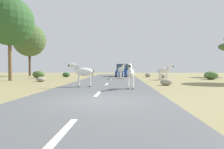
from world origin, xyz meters
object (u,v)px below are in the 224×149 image
at_px(bush_2, 66,75).
at_px(zebra_0, 131,73).
at_px(rock_1, 148,75).
at_px(tree_4, 29,40).
at_px(rock_2, 162,76).
at_px(car_0, 123,71).
at_px(tree_3, 9,21).
at_px(zebra_1, 121,70).
at_px(rock_0, 166,82).
at_px(zebra_3, 165,71).
at_px(bush_0, 39,74).
at_px(bush_1, 211,75).
at_px(rock_3, 41,79).
at_px(zebra_2, 83,72).

bearing_deg(bush_2, zebra_0, -63.80).
relative_size(bush_2, rock_1, 1.32).
bearing_deg(tree_4, zebra_0, -53.54).
bearing_deg(tree_4, rock_1, -9.49).
bearing_deg(rock_2, car_0, 141.91).
bearing_deg(rock_2, zebra_0, -107.66).
height_order(tree_3, bush_2, tree_3).
height_order(zebra_1, rock_0, zebra_1).
relative_size(zebra_3, tree_3, 0.20).
distance_m(zebra_0, car_0, 17.58).
bearing_deg(tree_4, zebra_3, -27.45).
bearing_deg(bush_0, bush_1, -6.75).
distance_m(rock_1, rock_2, 3.40).
bearing_deg(rock_3, rock_0, -18.25).
relative_size(zebra_1, rock_1, 2.07).
xyz_separation_m(bush_1, rock_0, (-6.45, -8.02, -0.21)).
height_order(zebra_1, rock_1, zebra_1).
height_order(zebra_2, rock_3, zebra_2).
relative_size(car_0, tree_3, 0.53).
bearing_deg(zebra_2, zebra_1, -22.15).
bearing_deg(zebra_1, tree_4, -62.96).
distance_m(bush_1, bush_2, 18.15).
xyz_separation_m(zebra_1, bush_1, (9.77, 0.24, -0.58)).
bearing_deg(rock_3, zebra_1, 30.34).
bearing_deg(car_0, zebra_3, -59.41).
relative_size(bush_2, rock_0, 1.20).
xyz_separation_m(car_0, rock_1, (3.46, -0.64, -0.57)).
distance_m(zebra_2, rock_2, 14.58).
bearing_deg(zebra_3, bush_0, -71.17).
bearing_deg(zebra_0, bush_0, -45.71).
bearing_deg(zebra_0, rock_0, -124.83).
distance_m(zebra_0, bush_0, 17.37).
bearing_deg(zebra_3, zebra_2, -6.56).
bearing_deg(tree_3, zebra_0, -35.17).
relative_size(zebra_1, zebra_2, 0.98).
bearing_deg(tree_4, bush_1, -20.03).
xyz_separation_m(tree_3, rock_0, (14.24, -4.94, -5.57)).
relative_size(zebra_2, tree_3, 0.21).
xyz_separation_m(zebra_2, bush_2, (-5.12, 15.29, -0.68)).
bearing_deg(rock_0, rock_1, 88.58).
height_order(rock_0, rock_3, rock_0).
height_order(zebra_0, tree_4, tree_4).
distance_m(tree_3, rock_3, 6.81).
bearing_deg(car_0, bush_1, -33.76).
bearing_deg(zebra_0, zebra_1, -81.20).
bearing_deg(rock_3, bush_0, 113.05).
xyz_separation_m(bush_2, rock_3, (0.26, -9.90, -0.09)).
relative_size(bush_1, bush_2, 1.43).
bearing_deg(bush_1, rock_1, 136.81).
height_order(zebra_0, tree_3, tree_3).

